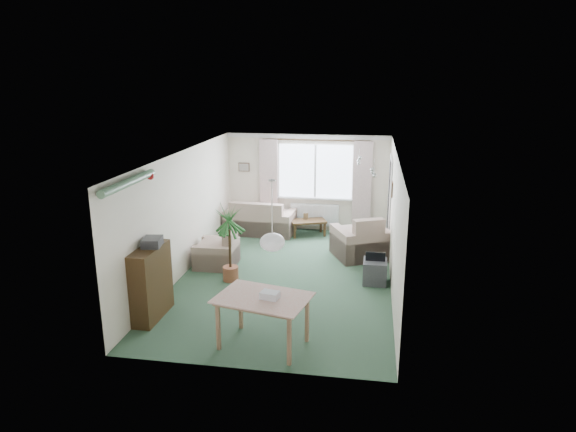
% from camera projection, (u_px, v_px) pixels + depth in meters
% --- Properties ---
extents(ground, '(6.50, 6.50, 0.00)m').
position_uv_depth(ground, '(285.00, 277.00, 9.94)').
color(ground, '#2F4F39').
extents(window, '(1.80, 0.03, 1.30)m').
position_uv_depth(window, '(315.00, 171.00, 12.58)').
color(window, white).
extents(curtain_rod, '(2.60, 0.03, 0.03)m').
position_uv_depth(curtain_rod, '(315.00, 140.00, 12.29)').
color(curtain_rod, black).
extents(curtain_left, '(0.45, 0.08, 2.00)m').
position_uv_depth(curtain_left, '(269.00, 180.00, 12.72)').
color(curtain_left, beige).
extents(curtain_right, '(0.45, 0.08, 2.00)m').
position_uv_depth(curtain_right, '(362.00, 183.00, 12.36)').
color(curtain_right, beige).
extents(radiator, '(1.20, 0.10, 0.55)m').
position_uv_depth(radiator, '(315.00, 215.00, 12.83)').
color(radiator, white).
extents(doorway, '(0.03, 0.95, 2.00)m').
position_uv_depth(doorway, '(389.00, 204.00, 11.45)').
color(doorway, black).
extents(pendant_lamp, '(0.36, 0.36, 0.36)m').
position_uv_depth(pendant_lamp, '(272.00, 242.00, 7.32)').
color(pendant_lamp, white).
extents(tinsel_garland, '(1.60, 1.60, 0.12)m').
position_uv_depth(tinsel_garland, '(129.00, 182.00, 7.44)').
color(tinsel_garland, '#196626').
extents(bauble_cluster_a, '(0.20, 0.20, 0.20)m').
position_uv_depth(bauble_cluster_a, '(359.00, 158.00, 10.00)').
color(bauble_cluster_a, silver).
extents(bauble_cluster_b, '(0.20, 0.20, 0.20)m').
position_uv_depth(bauble_cluster_b, '(374.00, 169.00, 8.81)').
color(bauble_cluster_b, silver).
extents(wall_picture_back, '(0.28, 0.03, 0.22)m').
position_uv_depth(wall_picture_back, '(244.00, 167.00, 12.84)').
color(wall_picture_back, brown).
extents(wall_picture_right, '(0.03, 0.24, 0.30)m').
position_uv_depth(wall_picture_right, '(392.00, 189.00, 10.35)').
color(wall_picture_right, brown).
extents(sofa, '(1.72, 0.98, 0.84)m').
position_uv_depth(sofa, '(260.00, 217.00, 12.61)').
color(sofa, beige).
rests_on(sofa, ground).
extents(armchair_corner, '(1.37, 1.34, 0.94)m').
position_uv_depth(armchair_corner, '(361.00, 236.00, 10.94)').
color(armchair_corner, beige).
rests_on(armchair_corner, ground).
extents(armchair_left, '(0.80, 0.84, 0.75)m').
position_uv_depth(armchair_left, '(216.00, 248.00, 10.46)').
color(armchair_left, '#C4A994').
rests_on(armchair_left, ground).
extents(coffee_table, '(0.95, 0.73, 0.38)m').
position_uv_depth(coffee_table, '(308.00, 228.00, 12.49)').
color(coffee_table, black).
rests_on(coffee_table, ground).
extents(photo_frame, '(0.12, 0.06, 0.16)m').
position_uv_depth(photo_frame, '(306.00, 216.00, 12.48)').
color(photo_frame, brown).
rests_on(photo_frame, coffee_table).
extents(bookshelf, '(0.34, 0.97, 1.17)m').
position_uv_depth(bookshelf, '(151.00, 283.00, 8.17)').
color(bookshelf, black).
rests_on(bookshelf, ground).
extents(hifi_box, '(0.33, 0.39, 0.14)m').
position_uv_depth(hifi_box, '(152.00, 242.00, 8.08)').
color(hifi_box, '#323236').
rests_on(hifi_box, bookshelf).
extents(houseplant, '(0.79, 0.79, 1.48)m').
position_uv_depth(houseplant, '(230.00, 243.00, 9.59)').
color(houseplant, '#1A4D25').
rests_on(houseplant, ground).
extents(dining_table, '(1.33, 1.03, 0.74)m').
position_uv_depth(dining_table, '(263.00, 322.00, 7.35)').
color(dining_table, tan).
rests_on(dining_table, ground).
extents(gift_box, '(0.28, 0.23, 0.12)m').
position_uv_depth(gift_box, '(270.00, 296.00, 7.18)').
color(gift_box, silver).
rests_on(gift_box, dining_table).
extents(tv_cube, '(0.44, 0.48, 0.44)m').
position_uv_depth(tv_cube, '(375.00, 272.00, 9.62)').
color(tv_cube, '#3C3C41').
rests_on(tv_cube, ground).
extents(pet_bed, '(0.83, 0.83, 0.13)m').
position_uv_depth(pet_bed, '(352.00, 252.00, 11.17)').
color(pet_bed, navy).
rests_on(pet_bed, ground).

